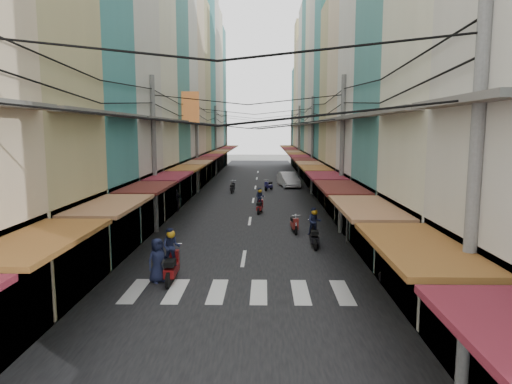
# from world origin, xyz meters

# --- Properties ---
(ground) EXTENTS (160.00, 160.00, 0.00)m
(ground) POSITION_xyz_m (0.00, 0.00, 0.00)
(ground) COLOR #61615C
(ground) RESTS_ON ground
(road) EXTENTS (10.00, 80.00, 0.02)m
(road) POSITION_xyz_m (0.00, 20.00, 0.01)
(road) COLOR black
(road) RESTS_ON ground
(sidewalk_left) EXTENTS (3.00, 80.00, 0.06)m
(sidewalk_left) POSITION_xyz_m (-6.50, 20.00, 0.03)
(sidewalk_left) COLOR gray
(sidewalk_left) RESTS_ON ground
(sidewalk_right) EXTENTS (3.00, 80.00, 0.06)m
(sidewalk_right) POSITION_xyz_m (6.50, 20.00, 0.03)
(sidewalk_right) COLOR gray
(sidewalk_right) RESTS_ON ground
(crosswalk) EXTENTS (7.55, 2.40, 0.01)m
(crosswalk) POSITION_xyz_m (-0.00, -6.00, 0.03)
(crosswalk) COLOR silver
(crosswalk) RESTS_ON ground
(building_row_left) EXTENTS (7.80, 67.67, 23.70)m
(building_row_left) POSITION_xyz_m (-7.92, 16.56, 9.78)
(building_row_left) COLOR silver
(building_row_left) RESTS_ON ground
(building_row_right) EXTENTS (7.80, 68.98, 22.59)m
(building_row_right) POSITION_xyz_m (7.92, 16.45, 9.41)
(building_row_right) COLOR teal
(building_row_right) RESTS_ON ground
(utility_poles) EXTENTS (10.20, 66.13, 8.20)m
(utility_poles) POSITION_xyz_m (0.00, 15.01, 6.59)
(utility_poles) COLOR slate
(utility_poles) RESTS_ON ground
(white_car) EXTENTS (5.21, 2.69, 1.75)m
(white_car) POSITION_xyz_m (3.15, 22.63, 0.00)
(white_car) COLOR silver
(white_car) RESTS_ON ground
(bicycle) EXTENTS (1.88, 1.12, 1.21)m
(bicycle) POSITION_xyz_m (6.86, 1.40, 0.00)
(bicycle) COLOR black
(bicycle) RESTS_ON ground
(moving_scooters) EXTENTS (6.19, 26.70, 1.95)m
(moving_scooters) POSITION_xyz_m (0.34, 3.58, 0.53)
(moving_scooters) COLOR black
(moving_scooters) RESTS_ON ground
(parked_scooters) EXTENTS (13.38, 13.00, 1.01)m
(parked_scooters) POSITION_xyz_m (4.00, -4.52, 0.48)
(parked_scooters) COLOR black
(parked_scooters) RESTS_ON ground
(pedestrians) EXTENTS (13.56, 15.66, 2.10)m
(pedestrians) POSITION_xyz_m (-4.22, 3.11, 1.00)
(pedestrians) COLOR black
(pedestrians) RESTS_ON ground
(market_umbrella) EXTENTS (2.24, 2.24, 2.36)m
(market_umbrella) POSITION_xyz_m (6.18, -7.67, 2.08)
(market_umbrella) COLOR #B2B2B7
(market_umbrella) RESTS_ON ground
(traffic_sign) EXTENTS (0.10, 0.57, 2.60)m
(traffic_sign) POSITION_xyz_m (4.78, 0.59, 1.86)
(traffic_sign) COLOR slate
(traffic_sign) RESTS_ON ground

